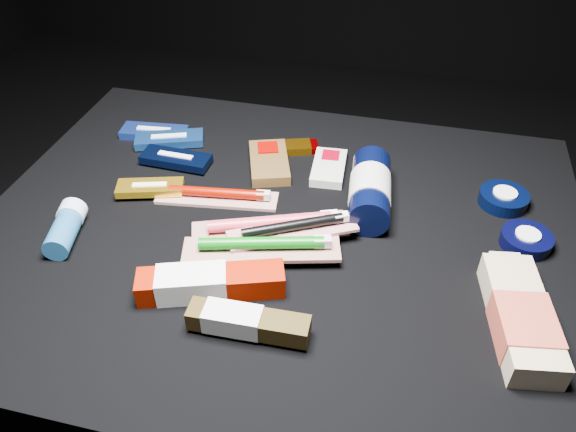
% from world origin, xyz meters
% --- Properties ---
extents(ground, '(3.00, 3.00, 0.00)m').
position_xyz_m(ground, '(0.00, 0.00, 0.00)').
color(ground, black).
rests_on(ground, ground).
extents(cloth_table, '(0.98, 0.78, 0.40)m').
position_xyz_m(cloth_table, '(0.00, 0.00, 0.20)').
color(cloth_table, black).
rests_on(cloth_table, ground).
extents(luna_bar_0, '(0.13, 0.06, 0.02)m').
position_xyz_m(luna_bar_0, '(-0.31, 0.22, 0.41)').
color(luna_bar_0, '#2244B6').
rests_on(luna_bar_0, cloth_table).
extents(luna_bar_1, '(0.14, 0.09, 0.02)m').
position_xyz_m(luna_bar_1, '(-0.27, 0.20, 0.41)').
color(luna_bar_1, '#1E56AB').
rests_on(luna_bar_1, cloth_table).
extents(luna_bar_2, '(0.13, 0.05, 0.02)m').
position_xyz_m(luna_bar_2, '(-0.23, 0.13, 0.41)').
color(luna_bar_2, black).
rests_on(luna_bar_2, cloth_table).
extents(luna_bar_3, '(0.12, 0.07, 0.01)m').
position_xyz_m(luna_bar_3, '(-0.24, 0.04, 0.41)').
color(luna_bar_3, gold).
rests_on(luna_bar_3, cloth_table).
extents(clif_bar_0, '(0.11, 0.14, 0.02)m').
position_xyz_m(clif_bar_0, '(-0.06, 0.17, 0.41)').
color(clif_bar_0, '#513718').
rests_on(clif_bar_0, cloth_table).
extents(clif_bar_1, '(0.06, 0.11, 0.02)m').
position_xyz_m(clif_bar_1, '(0.05, 0.18, 0.41)').
color(clif_bar_1, beige).
rests_on(clif_bar_1, cloth_table).
extents(power_bar, '(0.12, 0.07, 0.01)m').
position_xyz_m(power_bar, '(-0.03, 0.23, 0.41)').
color(power_bar, '#6B0001').
rests_on(power_bar, cloth_table).
extents(lotion_bottle, '(0.08, 0.22, 0.07)m').
position_xyz_m(lotion_bottle, '(0.14, 0.09, 0.43)').
color(lotion_bottle, black).
rests_on(lotion_bottle, cloth_table).
extents(cream_tin_upper, '(0.08, 0.08, 0.03)m').
position_xyz_m(cream_tin_upper, '(0.36, 0.15, 0.41)').
color(cream_tin_upper, black).
rests_on(cream_tin_upper, cloth_table).
extents(cream_tin_lower, '(0.08, 0.08, 0.02)m').
position_xyz_m(cream_tin_lower, '(0.39, 0.05, 0.41)').
color(cream_tin_lower, black).
rests_on(cream_tin_lower, cloth_table).
extents(bodywash_bottle, '(0.10, 0.21, 0.04)m').
position_xyz_m(bodywash_bottle, '(0.36, -0.12, 0.42)').
color(bodywash_bottle, tan).
rests_on(bodywash_bottle, cloth_table).
extents(deodorant_stick, '(0.06, 0.11, 0.04)m').
position_xyz_m(deodorant_stick, '(-0.32, -0.10, 0.42)').
color(deodorant_stick, '#1D5485').
rests_on(deodorant_stick, cloth_table).
extents(toothbrush_pack_0, '(0.21, 0.08, 0.02)m').
position_xyz_m(toothbrush_pack_0, '(-0.12, 0.05, 0.41)').
color(toothbrush_pack_0, silver).
rests_on(toothbrush_pack_0, cloth_table).
extents(toothbrush_pack_1, '(0.25, 0.14, 0.03)m').
position_xyz_m(toothbrush_pack_1, '(-0.00, -0.02, 0.42)').
color(toothbrush_pack_1, '#BAB3AD').
rests_on(toothbrush_pack_1, cloth_table).
extents(toothbrush_pack_2, '(0.24, 0.11, 0.03)m').
position_xyz_m(toothbrush_pack_2, '(-0.00, -0.07, 0.42)').
color(toothbrush_pack_2, '#B2ABA7').
rests_on(toothbrush_pack_2, cloth_table).
extents(toothbrush_pack_3, '(0.20, 0.14, 0.02)m').
position_xyz_m(toothbrush_pack_3, '(0.03, -0.03, 0.43)').
color(toothbrush_pack_3, beige).
rests_on(toothbrush_pack_3, cloth_table).
extents(toothpaste_carton_red, '(0.21, 0.11, 0.04)m').
position_xyz_m(toothpaste_carton_red, '(-0.07, -0.16, 0.42)').
color(toothpaste_carton_red, '#8B1100').
rests_on(toothpaste_carton_red, cloth_table).
extents(toothpaste_carton_green, '(0.16, 0.04, 0.03)m').
position_xyz_m(toothpaste_carton_green, '(0.01, -0.21, 0.42)').
color(toothpaste_carton_green, '#32240B').
rests_on(toothpaste_carton_green, cloth_table).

